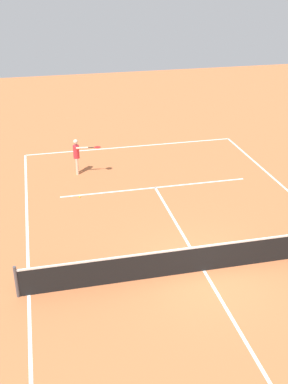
% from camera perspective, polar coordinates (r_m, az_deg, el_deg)
% --- Properties ---
extents(ground_plane, '(60.00, 60.00, 0.00)m').
position_cam_1_polar(ground_plane, '(15.79, 7.13, -9.26)').
color(ground_plane, '#C66B3D').
extents(court_lines, '(11.16, 23.30, 0.01)m').
position_cam_1_polar(court_lines, '(15.79, 7.14, -9.25)').
color(court_lines, white).
rests_on(court_lines, ground).
extents(tennis_net, '(11.76, 0.10, 1.07)m').
position_cam_1_polar(tennis_net, '(15.51, 7.24, -7.76)').
color(tennis_net, '#4C4C51').
rests_on(tennis_net, ground).
extents(player_serving, '(1.26, 0.66, 1.69)m').
position_cam_1_polar(player_serving, '(22.25, -7.92, 4.56)').
color(player_serving, beige).
rests_on(player_serving, ground).
extents(tennis_ball, '(0.07, 0.07, 0.07)m').
position_cam_1_polar(tennis_ball, '(20.34, -7.66, -0.57)').
color(tennis_ball, '#CCE033').
rests_on(tennis_ball, ground).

